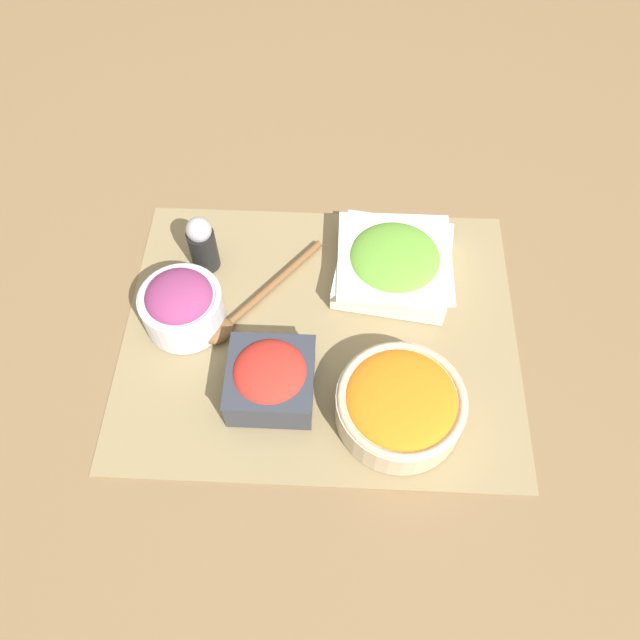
{
  "coord_description": "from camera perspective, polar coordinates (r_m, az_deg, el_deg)",
  "views": [
    {
      "loc": [
        0.02,
        -0.49,
        0.8
      ],
      "look_at": [
        0.0,
        0.0,
        0.03
      ],
      "focal_mm": 35.0,
      "sensor_mm": 36.0,
      "label": 1
    }
  ],
  "objects": [
    {
      "name": "carrot_bowl",
      "position": [
        0.85,
        7.37,
        -7.59
      ],
      "size": [
        0.17,
        0.17,
        0.06
      ],
      "color": "beige",
      "rests_on": "placemat"
    },
    {
      "name": "placemat",
      "position": [
        0.94,
        -0.0,
        -1.05
      ],
      "size": [
        0.59,
        0.47,
        0.0
      ],
      "color": "#937F56",
      "rests_on": "ground_plane"
    },
    {
      "name": "pepper_shaker",
      "position": [
        0.98,
        -10.73,
        6.87
      ],
      "size": [
        0.04,
        0.04,
        0.1
      ],
      "color": "black",
      "rests_on": "placemat"
    },
    {
      "name": "tomato_bowl",
      "position": [
        0.86,
        -4.54,
        -5.3
      ],
      "size": [
        0.12,
        0.12,
        0.07
      ],
      "color": "#333842",
      "rests_on": "placemat"
    },
    {
      "name": "ground_plane",
      "position": [
        0.94,
        -0.0,
        -1.11
      ],
      "size": [
        3.0,
        3.0,
        0.0
      ],
      "primitive_type": "plane",
      "color": "olive"
    },
    {
      "name": "lettuce_bowl",
      "position": [
        0.98,
        6.78,
        5.27
      ],
      "size": [
        0.19,
        0.19,
        0.06
      ],
      "color": "white",
      "rests_on": "placemat"
    },
    {
      "name": "wooden_spoon",
      "position": [
        0.95,
        -6.98,
        0.97
      ],
      "size": [
        0.18,
        0.21,
        0.02
      ],
      "color": "brown",
      "rests_on": "placemat"
    },
    {
      "name": "onion_bowl",
      "position": [
        0.93,
        -12.56,
        1.41
      ],
      "size": [
        0.12,
        0.12,
        0.09
      ],
      "color": "silver",
      "rests_on": "placemat"
    }
  ]
}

